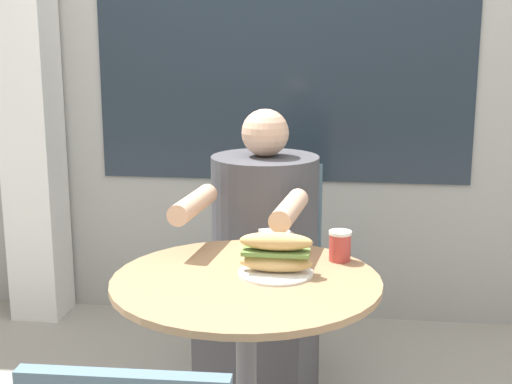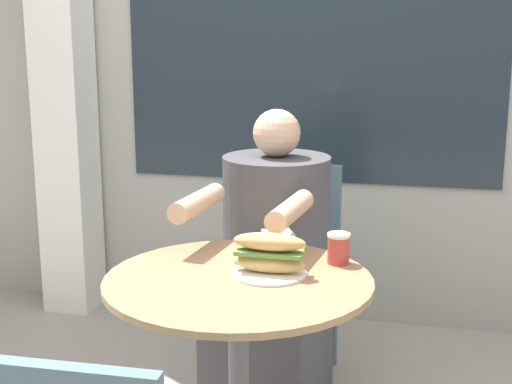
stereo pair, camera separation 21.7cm
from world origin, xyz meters
The scene contains 8 objects.
storefront_wall centered at (0.00, 1.55, 1.40)m, with size 8.00×0.09×2.80m.
lattice_pillar centered at (-1.24, 1.37, 1.20)m, with size 0.24×0.24×2.40m.
cafe_table centered at (0.00, 0.00, 0.53)m, with size 0.76×0.76×0.72m.
diner_chair centered at (-0.01, 0.94, 0.52)m, with size 0.42×0.42×0.87m.
seated_diner centered at (-0.02, 0.59, 0.49)m, with size 0.45×0.72×1.13m.
sandwich_on_plate centered at (0.08, 0.05, 0.78)m, with size 0.22×0.22×0.12m.
drink_cup centered at (0.26, 0.19, 0.77)m, with size 0.07×0.07×0.09m.
napkin_box centered at (0.06, 0.28, 0.75)m, with size 0.12×0.12×0.06m.
Camera 1 is at (0.27, -1.88, 1.40)m, focal length 50.00 mm.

